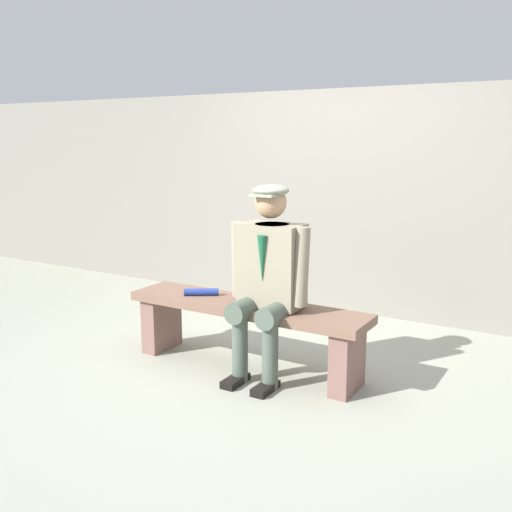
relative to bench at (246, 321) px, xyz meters
The scene contains 5 objects.
ground_plane 0.35m from the bench, ahead, with size 30.00×30.00×0.00m, color gray.
bench is the anchor object (origin of this frame).
seated_man 0.46m from the bench, 166.49° to the left, with size 0.60×0.54×1.35m.
rolled_magazine 0.42m from the bench, ahead, with size 0.05×0.05×0.26m, color navy.
stadium_wall 1.98m from the bench, 90.00° to the right, with size 12.00×0.24×2.12m, color gray.
Camera 1 is at (-2.14, 3.44, 1.65)m, focal length 40.95 mm.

